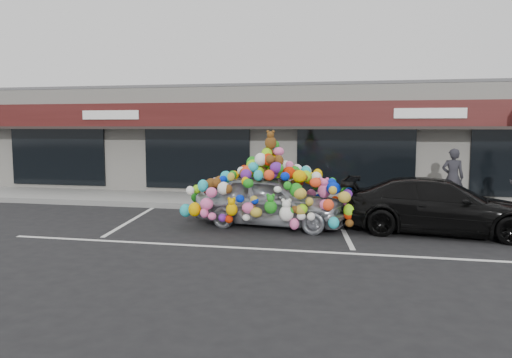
# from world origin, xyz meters

# --- Properties ---
(ground) EXTENTS (90.00, 90.00, 0.00)m
(ground) POSITION_xyz_m (0.00, 0.00, 0.00)
(ground) COLOR black
(ground) RESTS_ON ground
(shop_building) EXTENTS (24.00, 7.20, 4.31)m
(shop_building) POSITION_xyz_m (0.00, 8.44, 2.16)
(shop_building) COLOR beige
(shop_building) RESTS_ON ground
(sidewalk) EXTENTS (26.00, 3.00, 0.15)m
(sidewalk) POSITION_xyz_m (0.00, 4.00, 0.07)
(sidewalk) COLOR gray
(sidewalk) RESTS_ON ground
(kerb) EXTENTS (26.00, 0.18, 0.16)m
(kerb) POSITION_xyz_m (0.00, 2.50, 0.07)
(kerb) COLOR slate
(kerb) RESTS_ON ground
(parking_stripe_left) EXTENTS (0.73, 4.37, 0.01)m
(parking_stripe_left) POSITION_xyz_m (-3.20, 0.20, 0.00)
(parking_stripe_left) COLOR silver
(parking_stripe_left) RESTS_ON ground
(parking_stripe_mid) EXTENTS (0.73, 4.37, 0.01)m
(parking_stripe_mid) POSITION_xyz_m (2.80, 0.20, 0.00)
(parking_stripe_mid) COLOR silver
(parking_stripe_mid) RESTS_ON ground
(lane_line) EXTENTS (14.00, 0.12, 0.01)m
(lane_line) POSITION_xyz_m (2.00, -2.30, 0.00)
(lane_line) COLOR silver
(lane_line) RESTS_ON ground
(toy_car) EXTENTS (2.99, 4.61, 2.56)m
(toy_car) POSITION_xyz_m (0.88, 0.29, 0.87)
(toy_car) COLOR gray
(toy_car) RESTS_ON ground
(black_sedan) EXTENTS (2.43, 4.97, 1.39)m
(black_sedan) POSITION_xyz_m (5.20, 0.26, 0.70)
(black_sedan) COLOR black
(black_sedan) RESTS_ON ground
(pedestrian_a) EXTENTS (0.71, 0.50, 1.85)m
(pedestrian_a) POSITION_xyz_m (6.10, 3.96, 1.08)
(pedestrian_a) COLOR black
(pedestrian_a) RESTS_ON sidewalk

